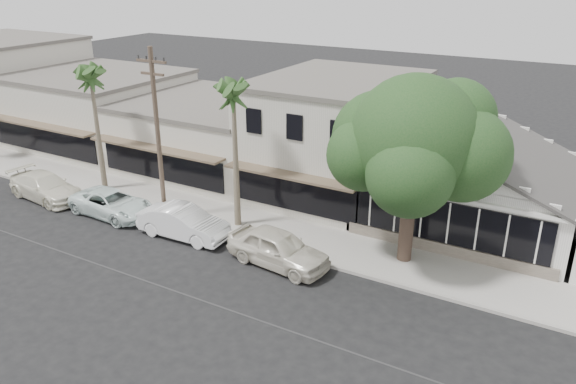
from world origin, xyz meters
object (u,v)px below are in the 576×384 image
Objects in this scene: utility_pole at (158,132)px; car_2 at (112,203)px; car_3 at (45,187)px; shade_tree at (414,142)px; car_0 at (278,248)px; car_1 at (184,223)px.

utility_pole is 5.08m from car_2.
car_2 is 0.96× the size of car_3.
shade_tree is at bearing -76.21° from car_2.
car_2 is 5.04m from car_3.
car_0 is 7.54m from shade_tree.
car_0 is (7.65, -1.15, -3.96)m from utility_pole.
car_2 is (-2.83, -0.96, -4.11)m from utility_pole.
utility_pole is at bearing -75.63° from car_3.
car_2 is at bearing -161.24° from utility_pole.
car_3 is 0.60× the size of shade_tree.
car_0 is at bearing -84.15° from car_3.
utility_pole reaches higher than car_0.
utility_pole is at bearing 87.98° from car_0.
car_3 is at bearing 94.97° from car_2.
car_3 reaches higher than car_2.
utility_pole reaches higher than car_3.
car_3 is 21.13m from shade_tree.
car_1 is 0.93× the size of car_3.
utility_pole is at bearing 61.43° from car_1.
car_0 reaches higher than car_1.
car_1 is at bearing -26.39° from utility_pole.
car_1 reaches higher than car_3.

